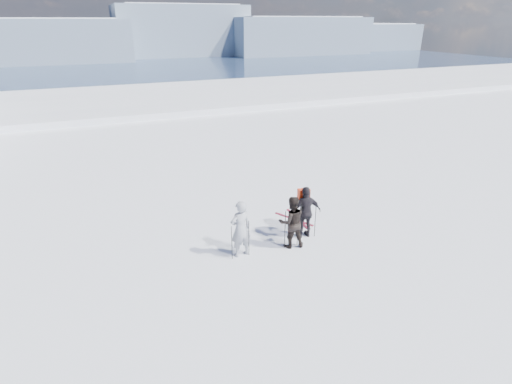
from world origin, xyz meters
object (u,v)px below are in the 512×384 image
skier_dark (291,222)px  skis_loose (295,219)px  skier_grey (241,229)px  skier_pack (306,212)px

skier_dark → skis_loose: 2.14m
skier_dark → skis_loose: size_ratio=1.04×
skier_grey → skier_pack: skier_grey is taller
skier_grey → skis_loose: 3.30m
skier_dark → skier_pack: (0.74, 0.39, 0.03)m
skier_pack → skis_loose: size_ratio=1.08×
skier_pack → skis_loose: (0.31, 1.26, -0.91)m
skier_grey → skier_pack: size_ratio=1.02×
skier_pack → skis_loose: 1.58m
skier_grey → skier_dark: (1.72, -0.11, -0.05)m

